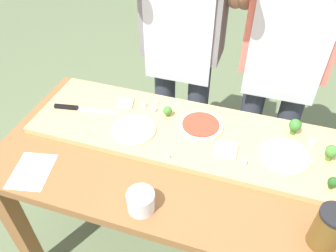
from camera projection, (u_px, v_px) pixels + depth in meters
prep_table at (182, 176)px, 1.42m from camera, size 1.51×0.72×0.79m
cutting_board at (182, 132)px, 1.43m from camera, size 1.29×0.41×0.03m
chefs_knife at (78, 108)px, 1.52m from camera, size 0.30×0.07×0.02m
pizza_whole_tomato_red at (201, 125)px, 1.43m from camera, size 0.19×0.19×0.02m
pizza_whole_white_garlic at (133, 129)px, 1.41m from camera, size 0.19×0.19×0.02m
pizza_whole_cheese_artichoke at (285, 156)px, 1.30m from camera, size 0.19×0.19×0.02m
pizza_slice_center at (226, 150)px, 1.32m from camera, size 0.09×0.09×0.01m
pizza_slice_far_right at (125, 103)px, 1.54m from camera, size 0.09×0.09×0.01m
broccoli_floret_center_left at (167, 111)px, 1.47m from camera, size 0.04×0.04×0.05m
broccoli_floret_front_right at (332, 152)px, 1.26m from camera, size 0.05×0.05×0.07m
broccoli_floret_center_right at (295, 126)px, 1.37m from camera, size 0.05×0.05×0.07m
broccoli_floret_back_left at (333, 182)px, 1.17m from camera, size 0.04×0.04×0.05m
cheese_crumble_a at (313, 142)px, 1.35m from camera, size 0.02×0.02×0.02m
cheese_crumble_b at (156, 102)px, 1.55m from camera, size 0.02×0.02×0.01m
cheese_crumble_c at (144, 105)px, 1.53m from camera, size 0.02×0.02×0.02m
cheese_crumble_d at (154, 110)px, 1.50m from camera, size 0.02×0.02×0.02m
cheese_crumble_e at (168, 157)px, 1.29m from camera, size 0.01×0.01×0.01m
cheese_crumble_f at (245, 162)px, 1.27m from camera, size 0.02×0.02×0.02m
flour_cup at (141, 202)px, 1.14m from camera, size 0.10×0.10×0.08m
sauce_jar at (329, 229)px, 1.01m from camera, size 0.10×0.10×0.16m
recipe_note at (32, 171)px, 1.28m from camera, size 0.18×0.21×0.00m
cook_left at (183, 36)px, 1.68m from camera, size 0.54×0.39×1.67m
cook_right at (286, 51)px, 1.56m from camera, size 0.54×0.39×1.67m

